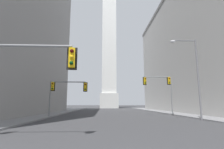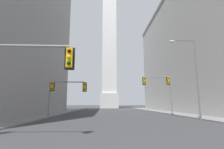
# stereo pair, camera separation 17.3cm
# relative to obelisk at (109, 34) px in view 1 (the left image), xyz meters

# --- Properties ---
(sidewalk_left) EXTENTS (5.00, 85.34, 0.15)m
(sidewalk_left) POSITION_rel_obelisk_xyz_m (-11.51, -45.52, -32.31)
(sidewalk_left) COLOR slate
(sidewalk_left) RESTS_ON ground_plane
(sidewalk_right) EXTENTS (5.00, 85.34, 0.15)m
(sidewalk_right) POSITION_rel_obelisk_xyz_m (11.51, -45.52, -32.31)
(sidewalk_right) COLOR slate
(sidewalk_right) RESTS_ON ground_plane
(obelisk) EXTENTS (7.42, 7.42, 67.69)m
(obelisk) POSITION_rel_obelisk_xyz_m (0.00, 0.00, 0.00)
(obelisk) COLOR silver
(obelisk) RESTS_ON ground_plane
(traffic_light_near_left) EXTENTS (5.94, 0.52, 5.12)m
(traffic_light_near_left) POSITION_rel_obelisk_xyz_m (-7.28, -63.48, -28.46)
(traffic_light_near_left) COLOR slate
(traffic_light_near_left) RESTS_ON ground_plane
(traffic_light_mid_right) EXTENTS (4.77, 0.51, 6.23)m
(traffic_light_mid_right) POSITION_rel_obelisk_xyz_m (7.36, -45.23, -27.65)
(traffic_light_mid_right) COLOR slate
(traffic_light_mid_right) RESTS_ON ground_plane
(traffic_light_mid_left) EXTENTS (5.24, 0.51, 4.89)m
(traffic_light_mid_left) POSITION_rel_obelisk_xyz_m (-7.61, -48.73, -28.66)
(traffic_light_mid_left) COLOR slate
(traffic_light_mid_left) RESTS_ON ground_plane
(street_lamp) EXTENTS (3.16, 0.36, 9.39)m
(street_lamp) POSITION_rel_obelisk_xyz_m (8.40, -53.58, -26.70)
(street_lamp) COLOR slate
(street_lamp) RESTS_ON ground_plane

